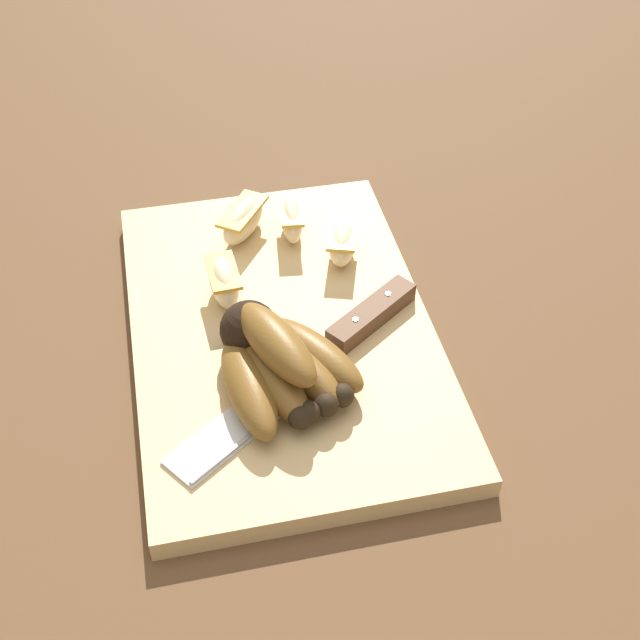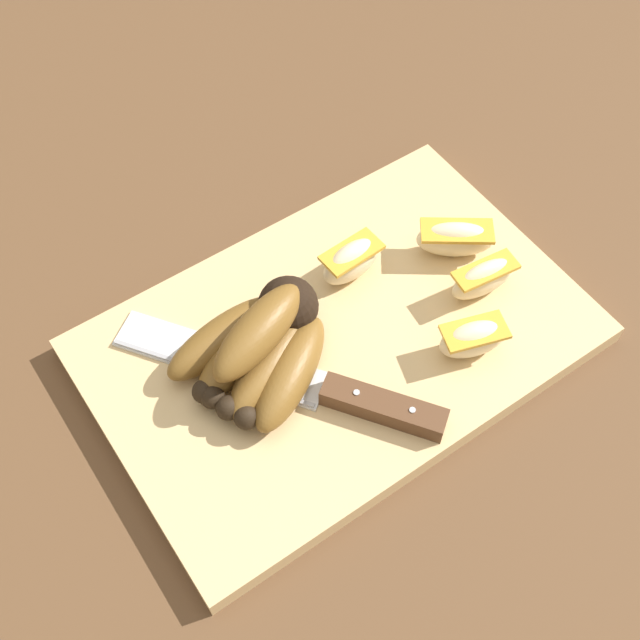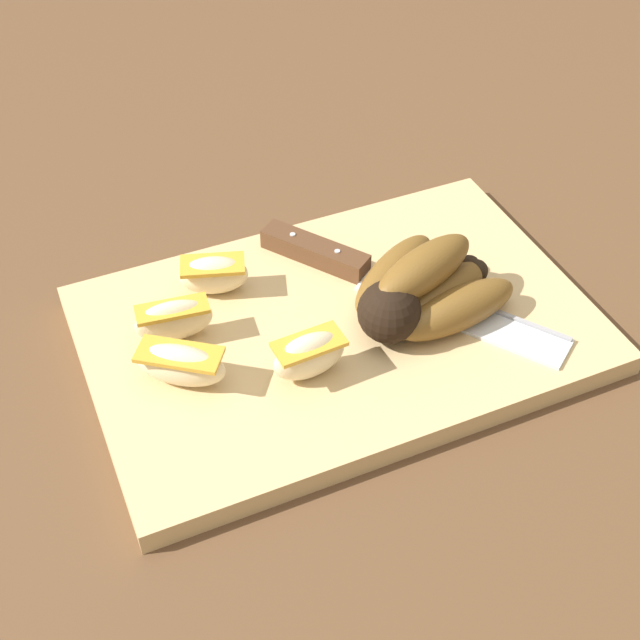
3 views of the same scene
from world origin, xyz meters
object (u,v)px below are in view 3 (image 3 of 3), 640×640
Objects in this scene: banana_bunch at (421,290)px; apple_wedge_near at (309,355)px; apple_wedge_far at (174,320)px; apple_wedge_middle at (181,364)px; apple_wedge_extra at (214,274)px; chefs_knife at (364,272)px.

banana_bunch reaches higher than apple_wedge_near.
apple_wedge_near reaches higher than apple_wedge_far.
apple_wedge_extra is (0.06, 0.09, -0.00)m from apple_wedge_middle.
chefs_knife is 0.12m from apple_wedge_near.
chefs_knife is 0.19m from apple_wedge_middle.
chefs_knife is at bearing 44.39° from apple_wedge_near.
banana_bunch is at bearing 14.86° from apple_wedge_near.
banana_bunch is 0.20m from apple_wedge_far.
chefs_knife is 0.17m from apple_wedge_far.
apple_wedge_middle is 1.11× the size of apple_wedge_far.
apple_wedge_middle is 0.10m from apple_wedge_extra.
chefs_knife is 0.13m from apple_wedge_extra.
banana_bunch reaches higher than apple_wedge_middle.
apple_wedge_middle reaches higher than chefs_knife.
banana_bunch is at bearing -14.31° from apple_wedge_far.
chefs_knife is (-0.02, 0.06, -0.02)m from banana_bunch.
banana_bunch is at bearing -31.54° from apple_wedge_extra.
apple_wedge_near is 0.12m from apple_wedge_extra.
apple_wedge_near is 0.93× the size of apple_wedge_far.
apple_wedge_near is 0.10m from apple_wedge_middle.
apple_wedge_far is (-0.17, -0.01, 0.01)m from chefs_knife.
apple_wedge_near is at bearing -135.61° from chefs_knife.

